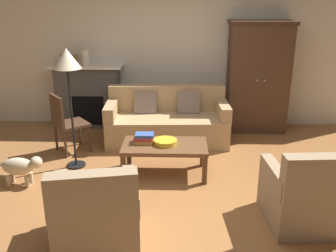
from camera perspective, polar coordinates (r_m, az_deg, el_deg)
ground_plane at (r=4.59m, az=0.70°, el=-9.69°), size 9.60×9.60×0.00m
back_wall at (r=6.61m, az=1.24°, el=12.18°), size 7.20×0.10×2.80m
fireplace at (r=6.73m, az=-12.21°, el=4.65°), size 1.26×0.48×1.12m
armoire at (r=6.50m, az=13.71°, el=7.37°), size 1.06×0.57×1.87m
couch at (r=5.94m, az=-0.14°, el=0.59°), size 1.96×0.94×0.86m
coffee_table at (r=4.81m, az=-0.51°, el=-3.46°), size 1.10×0.60×0.42m
fruit_bowl at (r=4.78m, az=-0.41°, el=-2.47°), size 0.30×0.30×0.06m
book_stack at (r=4.82m, az=-3.74°, el=-1.90°), size 0.26×0.19×0.13m
mantel_vase_terracotta at (r=6.68m, az=-15.85°, el=9.90°), size 0.12×0.12×0.18m
mantel_vase_bronze at (r=6.63m, az=-14.17°, el=9.94°), size 0.09×0.09×0.18m
mantel_vase_cream at (r=6.57m, az=-12.67°, el=10.37°), size 0.14×0.14×0.26m
armchair_near_left at (r=3.58m, az=-11.08°, el=-13.44°), size 0.90×0.90×0.88m
armchair_near_right at (r=4.06m, az=20.74°, el=-10.16°), size 0.83×0.83×0.88m
side_chair_wooden at (r=5.64m, az=-15.62°, el=0.90°), size 0.62×0.62×0.90m
floor_lamp at (r=4.91m, az=-15.34°, el=8.99°), size 0.36×0.36×1.63m
dog at (r=4.93m, az=-21.88°, el=-5.87°), size 0.57×0.21×0.39m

